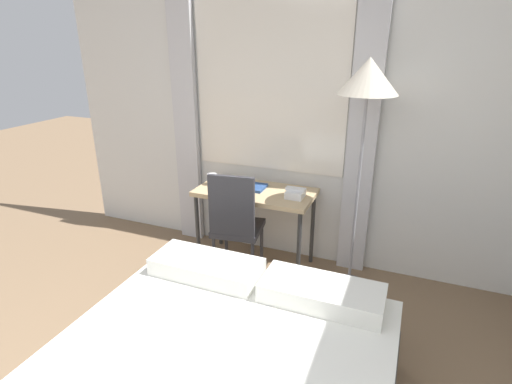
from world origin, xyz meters
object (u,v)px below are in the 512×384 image
desk_chair (236,222)px  mug (212,179)px  desk (255,198)px  book (251,187)px  standing_lamp (367,92)px  telephone (295,193)px

desk_chair → mug: size_ratio=9.85×
desk → book: 0.11m
standing_lamp → book: bearing=174.2°
telephone → book: bearing=171.9°
book → mug: mug is taller
standing_lamp → telephone: standing_lamp is taller
desk → mug: mug is taller
desk → desk_chair: 0.32m
desk → telephone: size_ratio=6.15×
desk_chair → book: size_ratio=3.83×
standing_lamp → mug: size_ratio=18.63×
standing_lamp → book: (-0.94, 0.10, -0.88)m
standing_lamp → book: standing_lamp is taller
desk → standing_lamp: standing_lamp is taller
standing_lamp → mug: bearing=177.9°
desk_chair → book: bearing=81.0°
mug → desk_chair: bearing=-37.9°
telephone → book: size_ratio=0.65×
mug → telephone: bearing=-1.0°
standing_lamp → mug: standing_lamp is taller
desk_chair → standing_lamp: bearing=5.4°
telephone → mug: bearing=179.0°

